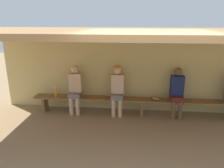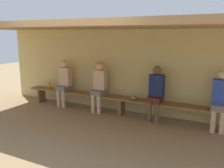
% 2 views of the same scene
% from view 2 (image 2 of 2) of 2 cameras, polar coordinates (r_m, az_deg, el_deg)
% --- Properties ---
extents(ground_plane, '(24.00, 24.00, 0.00)m').
position_cam_2_polar(ground_plane, '(5.14, -5.15, -12.16)').
color(ground_plane, '#937754').
extents(back_wall, '(8.00, 0.20, 2.20)m').
position_cam_2_polar(back_wall, '(6.56, 3.97, 3.11)').
color(back_wall, tan).
rests_on(back_wall, ground).
extents(dugout_roof, '(8.00, 2.80, 0.12)m').
position_cam_2_polar(dugout_roof, '(5.31, -1.50, 13.68)').
color(dugout_roof, '#9E7547').
rests_on(dugout_roof, back_wall).
extents(bench, '(6.00, 0.36, 0.46)m').
position_cam_2_polar(bench, '(6.30, 2.27, -3.85)').
color(bench, brown).
rests_on(bench, ground).
extents(player_near_post, '(0.34, 0.42, 1.34)m').
position_cam_2_polar(player_near_post, '(5.91, 10.32, -1.66)').
color(player_near_post, '#591E19').
rests_on(player_near_post, ground).
extents(player_in_blue, '(0.34, 0.42, 1.34)m').
position_cam_2_polar(player_in_blue, '(7.17, -11.18, 0.65)').
color(player_in_blue, slate).
rests_on(player_in_blue, ground).
extents(player_middle, '(0.34, 0.42, 1.34)m').
position_cam_2_polar(player_middle, '(5.69, 24.14, -3.03)').
color(player_middle, slate).
rests_on(player_middle, ground).
extents(player_in_red, '(0.34, 0.42, 1.34)m').
position_cam_2_polar(player_in_red, '(6.52, -3.05, -0.08)').
color(player_in_red, slate).
rests_on(player_in_red, ground).
extents(water_bottle_green, '(0.07, 0.07, 0.26)m').
position_cam_2_polar(water_bottle_green, '(7.53, -14.66, -0.11)').
color(water_bottle_green, orange).
rests_on(water_bottle_green, bench).
extents(baseball_glove_dark_brown, '(0.29, 0.29, 0.09)m').
position_cam_2_polar(baseball_glove_dark_brown, '(6.11, 5.19, -3.25)').
color(baseball_glove_dark_brown, olive).
rests_on(baseball_glove_dark_brown, bench).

